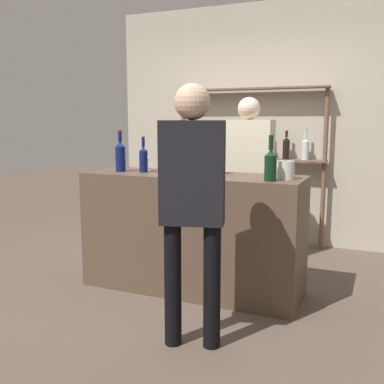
{
  "coord_description": "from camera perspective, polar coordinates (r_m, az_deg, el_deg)",
  "views": [
    {
      "loc": [
        1.48,
        -3.42,
        1.45
      ],
      "look_at": [
        0.0,
        0.0,
        0.86
      ],
      "focal_mm": 42.0,
      "sensor_mm": 36.0,
      "label": 1
    }
  ],
  "objects": [
    {
      "name": "ground_plane",
      "position": [
        4.0,
        0.0,
        -12.19
      ],
      "size": [
        16.0,
        16.0,
        0.0
      ],
      "primitive_type": "plane",
      "color": "brown"
    },
    {
      "name": "bar_counter",
      "position": [
        3.85,
        0.0,
        -5.19
      ],
      "size": [
        1.86,
        0.59,
        1.01
      ],
      "primitive_type": "cube",
      "color": "brown",
      "rests_on": "ground_plane"
    },
    {
      "name": "back_wall",
      "position": [
        5.52,
        7.92,
        8.45
      ],
      "size": [
        3.46,
        0.12,
        2.8
      ],
      "primitive_type": "cube",
      "color": "#B2A899",
      "rests_on": "ground_plane"
    },
    {
      "name": "back_shelf",
      "position": [
        5.36,
        7.35,
        6.12
      ],
      "size": [
        1.77,
        0.18,
        1.82
      ],
      "color": "brown",
      "rests_on": "ground_plane"
    },
    {
      "name": "counter_bottle_0",
      "position": [
        3.88,
        -1.98,
        4.36
      ],
      "size": [
        0.08,
        0.08,
        0.33
      ],
      "color": "black",
      "rests_on": "bar_counter"
    },
    {
      "name": "counter_bottle_1",
      "position": [
        3.92,
        -6.18,
        4.23
      ],
      "size": [
        0.07,
        0.07,
        0.31
      ],
      "color": "#0F1956",
      "rests_on": "bar_counter"
    },
    {
      "name": "counter_bottle_2",
      "position": [
        4.0,
        -9.08,
        4.57
      ],
      "size": [
        0.09,
        0.09,
        0.36
      ],
      "color": "#0F1956",
      "rests_on": "bar_counter"
    },
    {
      "name": "counter_bottle_3",
      "position": [
        3.37,
        9.93,
        3.5
      ],
      "size": [
        0.09,
        0.09,
        0.34
      ],
      "color": "black",
      "rests_on": "bar_counter"
    },
    {
      "name": "wine_glass",
      "position": [
        4.01,
        -5.72,
        4.39
      ],
      "size": [
        0.07,
        0.07,
        0.16
      ],
      "color": "silver",
      "rests_on": "bar_counter"
    },
    {
      "name": "ice_bucket",
      "position": [
        3.71,
        1.75,
        3.99
      ],
      "size": [
        0.21,
        0.21,
        0.23
      ],
      "color": "black",
      "rests_on": "bar_counter"
    },
    {
      "name": "cork_jar",
      "position": [
        3.5,
        11.81,
        2.73
      ],
      "size": [
        0.13,
        0.13,
        0.14
      ],
      "color": "silver",
      "rests_on": "bar_counter"
    },
    {
      "name": "server_behind_counter",
      "position": [
        4.53,
        7.1,
        2.96
      ],
      "size": [
        0.49,
        0.22,
        1.68
      ],
      "rotation": [
        0.0,
        0.0,
        -1.58
      ],
      "color": "#575347",
      "rests_on": "ground_plane"
    },
    {
      "name": "customer_right",
      "position": [
        2.78,
        0.04,
        -0.29
      ],
      "size": [
        0.43,
        0.27,
        1.67
      ],
      "rotation": [
        0.0,
        0.0,
        1.84
      ],
      "color": "black",
      "rests_on": "ground_plane"
    }
  ]
}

